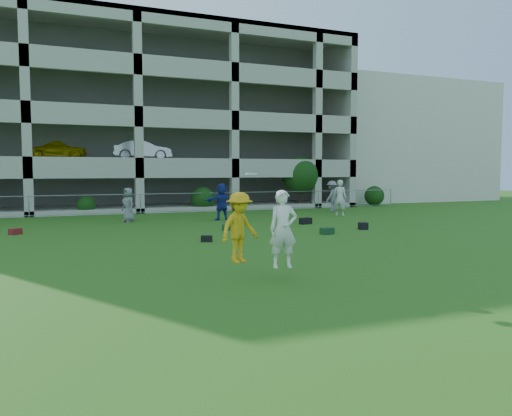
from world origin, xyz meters
name	(u,v)px	position (x,y,z in m)	size (l,w,h in m)	color
ground	(272,276)	(0.00, 0.00, 0.00)	(100.00, 100.00, 0.00)	#235114
stucco_building	(375,144)	(23.00, 28.00, 5.00)	(16.00, 14.00, 10.00)	beige
bystander_c	(128,205)	(-1.35, 14.31, 0.84)	(0.83, 0.54, 1.69)	slate
bystander_d	(222,202)	(3.20, 13.42, 0.94)	(1.75, 0.56, 1.89)	navy
bystander_e	(340,198)	(10.15, 13.30, 1.02)	(0.74, 0.49, 2.03)	silver
bystander_f	(332,196)	(11.19, 15.89, 0.96)	(1.24, 0.71, 1.92)	slate
bag_black_b	(207,239)	(0.21, 6.15, 0.11)	(0.40, 0.25, 0.22)	black
bag_green_c	(327,231)	(5.25, 6.36, 0.13)	(0.50, 0.35, 0.26)	#133519
crate_d	(363,226)	(7.52, 7.18, 0.15)	(0.35, 0.35, 0.30)	black
bag_black_e	(306,221)	(6.27, 10.07, 0.15)	(0.60, 0.30, 0.30)	black
bag_red_f	(15,232)	(-6.21, 10.97, 0.12)	(0.45, 0.28, 0.24)	#5E101A
bag_green_g	(228,227)	(2.06, 9.12, 0.12)	(0.50, 0.30, 0.25)	#163C1C
frisbee_contest	(254,228)	(-0.56, -0.27, 1.20)	(1.96, 0.98, 2.19)	gold
parking_garage	(120,124)	(-0.01, 27.70, 6.01)	(30.00, 14.00, 12.00)	#9E998C
fence	(140,203)	(0.00, 19.00, 0.61)	(36.06, 0.06, 1.20)	gray
shrub_row	(211,187)	(4.59, 19.70, 1.51)	(34.38, 2.52, 3.50)	#163D11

